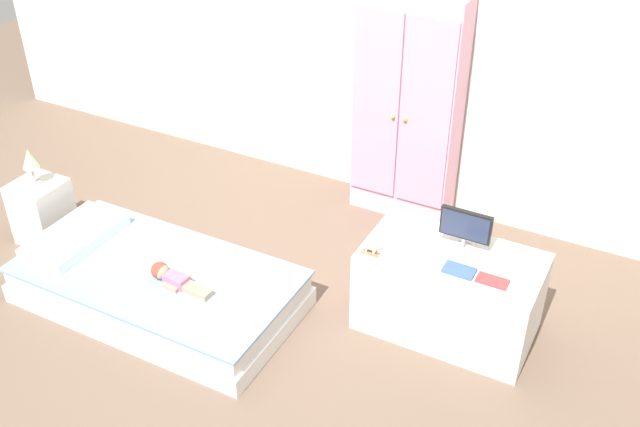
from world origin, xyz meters
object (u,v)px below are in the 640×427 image
Objects in this scene: doll at (170,276)px; book_red at (492,281)px; nightstand at (43,211)px; tv_monitor at (465,227)px; table_lamp at (30,160)px; bed at (159,286)px; book_blue at (459,270)px; tv_stand at (449,292)px; rocking_horse_toy at (372,246)px; wardrobe at (407,109)px.

book_red reaches higher than doll.
tv_monitor reaches higher than nightstand.
table_lamp is at bearing -1.79° from nightstand.
bed is 1.67m from book_blue.
bed is 1.83m from book_red.
bed is 1.71× the size of tv_stand.
tv_monitor is (1.38, 0.70, 0.34)m from doll.
rocking_horse_toy is (-0.39, -0.27, -0.08)m from tv_monitor.
book_red is at bearing 17.09° from doll.
wardrobe is (1.86, 1.37, 0.17)m from table_lamp.
book_blue is at bearing 180.00° from book_red.
bed is at bearing -165.57° from book_red.
bed is at bearing -118.46° from wardrobe.
book_blue is at bearing -55.93° from wardrobe.
table_lamp is 1.51× the size of book_red.
nightstand is at bearing 178.21° from table_lamp.
table_lamp reaches higher than book_blue.
book_red is (2.77, 0.28, -0.08)m from table_lamp.
tv_stand is (1.36, 0.61, -0.03)m from doll.
wardrobe is at bearing 124.07° from book_blue.
doll is at bearing -156.67° from rocking_horse_toy.
tv_monitor is at bearing 103.61° from book_blue.
wardrobe reaches higher than tv_monitor.
table_lamp is at bearing -174.29° from book_red.
book_blue is (0.74, -1.09, -0.25)m from wardrobe.
rocking_horse_toy is at bearing 18.71° from bed.
book_blue reaches higher than book_red.
tv_stand is (0.67, -0.97, -0.50)m from wardrobe.
table_lamp is at bearing -169.33° from tv_monitor.
book_blue reaches higher than bed.
tv_monitor reaches higher than book_blue.
tv_monitor is 0.48m from rocking_horse_toy.
rocking_horse_toy is (1.12, 0.38, 0.42)m from bed.
tv_stand is (2.53, 0.39, 0.04)m from nightstand.
doll is 1.49m from tv_stand.
rocking_horse_toy reaches higher than bed.
book_blue reaches higher than tv_stand.
wardrobe is at bearing 61.54° from bed.
book_red is at bearing 5.71° from nightstand.
tv_stand is at bearing 8.82° from nightstand.
book_red is (0.91, -1.09, -0.26)m from wardrobe.
rocking_horse_toy is 0.71× the size of book_blue.
book_red is (0.61, 0.07, -0.05)m from rocking_horse_toy.
table_lamp reaches higher than tv_stand.
nightstand reaches higher than doll.
doll is at bearing -155.97° from tv_stand.
table_lamp is 2.78m from book_red.
wardrobe is 1.13m from tv_monitor.
tv_monitor reaches higher than book_red.
table_lamp is 2.12× the size of rocking_horse_toy.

